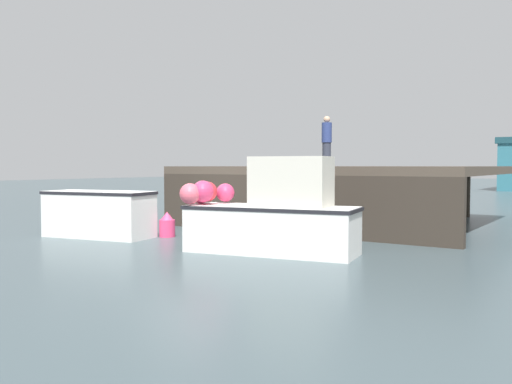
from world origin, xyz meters
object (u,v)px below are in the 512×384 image
(fishing_boat_near_left, at_px, (99,213))
(dockworker, at_px, (327,141))
(mooring_buoy_foreground, at_px, (167,225))
(fishing_boat_near_right, at_px, (271,215))

(fishing_boat_near_left, bearing_deg, dockworker, 58.62)
(fishing_boat_near_left, xyz_separation_m, dockworker, (3.91, 6.40, 2.16))
(mooring_buoy_foreground, bearing_deg, fishing_boat_near_left, -144.26)
(fishing_boat_near_right, xyz_separation_m, dockworker, (-1.65, 6.13, 1.96))
(fishing_boat_near_left, relative_size, mooring_buoy_foreground, 4.68)
(fishing_boat_near_left, xyz_separation_m, fishing_boat_near_right, (5.56, 0.28, 0.20))
(dockworker, bearing_deg, mooring_buoy_foreground, -114.01)
(fishing_boat_near_left, height_order, mooring_buoy_foreground, fishing_boat_near_left)
(dockworker, xyz_separation_m, mooring_buoy_foreground, (-2.36, -5.29, -2.52))
(fishing_boat_near_right, relative_size, mooring_buoy_foreground, 5.97)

